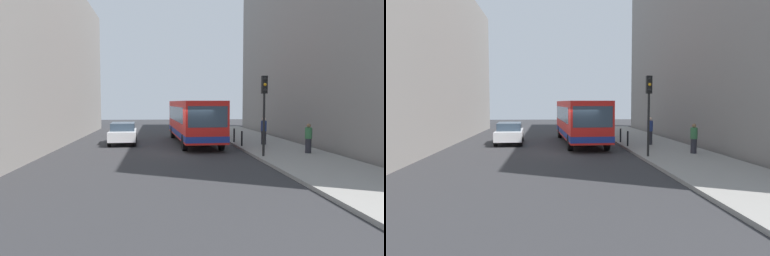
{
  "view_description": "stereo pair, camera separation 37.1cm",
  "coord_description": "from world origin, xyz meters",
  "views": [
    {
      "loc": [
        -1.93,
        -20.58,
        2.91
      ],
      "look_at": [
        0.41,
        2.71,
        1.23
      ],
      "focal_mm": 33.58,
      "sensor_mm": 36.0,
      "label": 1
    },
    {
      "loc": [
        -1.56,
        -20.61,
        2.91
      ],
      "look_at": [
        0.41,
        2.71,
        1.23
      ],
      "focal_mm": 33.58,
      "sensor_mm": 36.0,
      "label": 2
    }
  ],
  "objects": [
    {
      "name": "sidewalk",
      "position": [
        5.4,
        0.0,
        0.07
      ],
      "size": [
        4.4,
        40.0,
        0.15
      ],
      "primitive_type": "cube",
      "color": "gray",
      "rests_on": "ground"
    },
    {
      "name": "bus",
      "position": [
        0.7,
        4.81,
        1.73
      ],
      "size": [
        3.0,
        11.12,
        3.0
      ],
      "rotation": [
        0.0,
        0.0,
        3.19
      ],
      "color": "red",
      "rests_on": "ground"
    },
    {
      "name": "building_right",
      "position": [
        11.5,
        4.0,
        8.69
      ],
      "size": [
        7.0,
        32.0,
        17.38
      ],
      "primitive_type": "cube",
      "color": "gray",
      "rests_on": "ground"
    },
    {
      "name": "pedestrian_near_signal",
      "position": [
        6.3,
        -1.92,
        0.95
      ],
      "size": [
        0.38,
        0.38,
        1.61
      ],
      "rotation": [
        0.0,
        0.0,
        6.13
      ],
      "color": "#26262D",
      "rests_on": "sidewalk"
    },
    {
      "name": "bollard_mid",
      "position": [
        3.45,
        3.75,
        0.62
      ],
      "size": [
        0.11,
        0.11,
        0.95
      ],
      "primitive_type": "cylinder",
      "color": "black",
      "rests_on": "sidewalk"
    },
    {
      "name": "ground_plane",
      "position": [
        0.0,
        0.0,
        0.0
      ],
      "size": [
        80.0,
        80.0,
        0.0
      ],
      "primitive_type": "plane",
      "color": "#2D2D30"
    },
    {
      "name": "bollard_near",
      "position": [
        3.45,
        1.51,
        0.62
      ],
      "size": [
        0.11,
        0.11,
        0.95
      ],
      "primitive_type": "cylinder",
      "color": "black",
      "rests_on": "sidewalk"
    },
    {
      "name": "traffic_light",
      "position": [
        3.55,
        -2.77,
        3.01
      ],
      "size": [
        0.28,
        0.33,
        4.1
      ],
      "color": "black",
      "rests_on": "sidewalk"
    },
    {
      "name": "pedestrian_mid_sidewalk",
      "position": [
        5.09,
        2.25,
        1.05
      ],
      "size": [
        0.38,
        0.38,
        1.8
      ],
      "rotation": [
        0.0,
        0.0,
        1.44
      ],
      "color": "#26262D",
      "rests_on": "sidewalk"
    },
    {
      "name": "car_beside_bus",
      "position": [
        -4.24,
        4.78,
        0.78
      ],
      "size": [
        2.01,
        4.47,
        1.48
      ],
      "rotation": [
        0.0,
        0.0,
        3.18
      ],
      "color": "silver",
      "rests_on": "ground"
    },
    {
      "name": "building_left",
      "position": [
        -11.5,
        4.0,
        6.01
      ],
      "size": [
        7.0,
        32.0,
        12.02
      ],
      "primitive_type": "cube",
      "color": "gray",
      "rests_on": "ground"
    }
  ]
}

